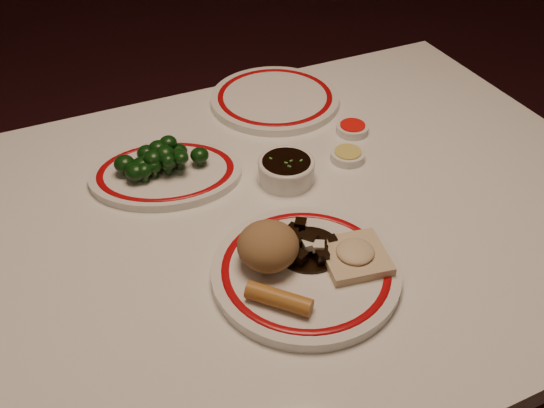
{
  "coord_description": "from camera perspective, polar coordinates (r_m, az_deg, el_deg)",
  "views": [
    {
      "loc": [
        -0.36,
        -0.7,
        1.41
      ],
      "look_at": [
        -0.05,
        -0.03,
        0.8
      ],
      "focal_mm": 40.0,
      "sensor_mm": 36.0,
      "label": 1
    }
  ],
  "objects": [
    {
      "name": "broccoli_pile",
      "position": [
        1.09,
        -10.58,
        4.21
      ],
      "size": [
        0.16,
        0.09,
        0.05
      ],
      "color": "#23471C",
      "rests_on": "broccoli_plate"
    },
    {
      "name": "fried_wonton",
      "position": [
        0.91,
        7.81,
        -4.79
      ],
      "size": [
        0.11,
        0.11,
        0.03
      ],
      "color": "#CEB891",
      "rests_on": "main_plate"
    },
    {
      "name": "rice_mound",
      "position": [
        0.88,
        -0.37,
        -3.95
      ],
      "size": [
        0.09,
        0.09,
        0.07
      ],
      "primitive_type": "ellipsoid",
      "color": "olive",
      "rests_on": "main_plate"
    },
    {
      "name": "spring_roll",
      "position": [
        0.84,
        0.65,
        -8.9
      ],
      "size": [
        0.08,
        0.09,
        0.03
      ],
      "primitive_type": "cylinder",
      "rotation": [
        1.57,
        0.0,
        0.75
      ],
      "color": "#B2742B",
      "rests_on": "main_plate"
    },
    {
      "name": "soy_bowl",
      "position": [
        1.07,
        1.35,
        3.14
      ],
      "size": [
        0.1,
        0.1,
        0.04
      ],
      "color": "silver",
      "rests_on": "dining_table"
    },
    {
      "name": "main_plate",
      "position": [
        0.9,
        3.2,
        -6.35
      ],
      "size": [
        0.35,
        0.35,
        0.02
      ],
      "color": "silver",
      "rests_on": "dining_table"
    },
    {
      "name": "far_plate",
      "position": [
        1.31,
        0.28,
        9.88
      ],
      "size": [
        0.33,
        0.33,
        0.02
      ],
      "color": "silver",
      "rests_on": "dining_table"
    },
    {
      "name": "dining_table",
      "position": [
        1.09,
        1.65,
        -4.06
      ],
      "size": [
        1.2,
        0.9,
        0.75
      ],
      "color": "white",
      "rests_on": "ground"
    },
    {
      "name": "stirfry_heap",
      "position": [
        0.92,
        3.29,
        -3.87
      ],
      "size": [
        0.1,
        0.1,
        0.03
      ],
      "color": "black",
      "rests_on": "main_plate"
    },
    {
      "name": "sweet_sour_dish",
      "position": [
        1.22,
        7.57,
        7.04
      ],
      "size": [
        0.06,
        0.06,
        0.02
      ],
      "color": "silver",
      "rests_on": "dining_table"
    },
    {
      "name": "mustard_dish",
      "position": [
        1.14,
        7.13,
        4.55
      ],
      "size": [
        0.06,
        0.06,
        0.02
      ],
      "color": "silver",
      "rests_on": "dining_table"
    },
    {
      "name": "broccoli_plate",
      "position": [
        1.1,
        -9.95,
        2.86
      ],
      "size": [
        0.32,
        0.29,
        0.02
      ],
      "color": "silver",
      "rests_on": "dining_table"
    }
  ]
}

